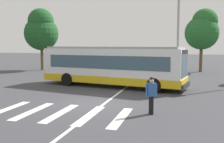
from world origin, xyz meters
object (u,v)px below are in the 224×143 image
Objects in this scene: parked_car_charcoal at (108,67)px; background_tree_left at (41,30)px; pedestrian_crossing_street at (151,93)px; parked_car_white at (130,68)px; city_transit_bus at (112,66)px; twin_arm_street_lamp at (178,20)px; parked_car_champagne at (158,68)px; background_tree_right at (203,30)px.

background_tree_left reaches higher than parked_car_charcoal.
pedestrian_crossing_street is 15.51m from parked_car_white.
pedestrian_crossing_street is 16.64m from parked_car_charcoal.
city_transit_bus is 7.73m from parked_car_white.
parked_car_charcoal is at bearing 156.49° from twin_arm_street_lamp.
twin_arm_street_lamp reaches higher than parked_car_champagne.
pedestrian_crossing_street is at bearing -62.27° from city_transit_bus.
pedestrian_crossing_street is at bearing -99.80° from background_tree_right.
twin_arm_street_lamp is at bearing 45.18° from city_transit_bus.
city_transit_bus is at bearing -40.82° from background_tree_left.
parked_car_white is 7.24m from twin_arm_street_lamp.
parked_car_white is 2.81m from parked_car_champagne.
pedestrian_crossing_street is 0.22× the size of background_tree_left.
parked_car_charcoal is 1.00× the size of parked_car_champagne.
parked_car_white is (-0.05, 7.69, -0.82)m from city_transit_bus.
pedestrian_crossing_street reaches higher than parked_car_white.
twin_arm_street_lamp is (4.81, -2.89, 4.57)m from parked_car_white.
parked_car_white is 0.58× the size of background_tree_left.
background_tree_right is at bearing 60.90° from city_transit_bus.
pedestrian_crossing_street is 15.29m from parked_car_champagne.
twin_arm_street_lamp reaches higher than parked_car_white.
city_transit_bus is 1.48× the size of background_tree_left.
parked_car_white is 10.26m from background_tree_right.
parked_car_charcoal is at bearing -152.05° from background_tree_right.
parked_car_charcoal is at bearing 172.93° from parked_car_white.
city_transit_bus is 2.49× the size of parked_car_charcoal.
background_tree_right is at bearing 80.20° from pedestrian_crossing_street.
twin_arm_street_lamp is 1.17× the size of background_tree_right.
twin_arm_street_lamp is (4.76, 4.79, 3.75)m from city_transit_bus.
parked_car_charcoal is 1.02× the size of parked_car_white.
parked_car_charcoal is 0.62× the size of background_tree_right.
parked_car_white is at bearing 149.01° from twin_arm_street_lamp.
city_transit_bus is 1.31× the size of twin_arm_street_lamp.
city_transit_bus reaches higher than parked_car_white.
twin_arm_street_lamp is (0.91, 12.12, 4.37)m from pedestrian_crossing_street.
pedestrian_crossing_street is at bearing -75.43° from parked_car_white.
twin_arm_street_lamp is at bearing -107.28° from background_tree_right.
parked_car_charcoal and parked_car_champagne have the same top height.
parked_car_champagne is 0.59× the size of background_tree_left.
twin_arm_street_lamp is at bearing -30.99° from parked_car_white.
parked_car_champagne is at bearing 4.91° from parked_car_white.
twin_arm_street_lamp is (7.38, -3.21, 4.57)m from parked_car_charcoal.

